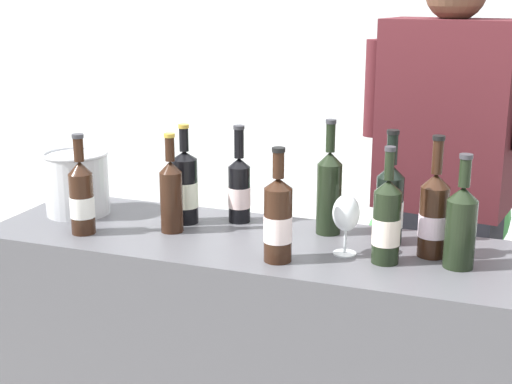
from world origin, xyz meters
TOP-DOWN VIEW (x-y plane):
  - wall_back at (0.00, 2.60)m, footprint 8.00×0.10m
  - counter at (0.00, 0.00)m, footprint 1.84×0.52m
  - wine_bottle_0 at (-0.19, 0.15)m, footprint 0.07×0.07m
  - wine_bottle_2 at (0.04, -0.14)m, footprint 0.08×0.08m
  - wine_bottle_3 at (0.32, -0.05)m, footprint 0.08×0.08m
  - wine_bottle_4 at (0.51, -0.02)m, footprint 0.08×0.08m
  - wine_bottle_5 at (-0.60, -0.12)m, footprint 0.08×0.08m
  - wine_bottle_6 at (-0.35, 0.08)m, footprint 0.08×0.08m
  - wine_bottle_7 at (0.30, 0.11)m, footprint 0.08×0.08m
  - wine_bottle_8 at (-0.35, -0.01)m, footprint 0.07×0.07m
  - wine_bottle_9 at (0.11, 0.14)m, footprint 0.08×0.08m
  - wine_bottle_10 at (0.43, 0.04)m, footprint 0.08×0.08m
  - wine_glass at (0.20, -0.03)m, footprint 0.08×0.08m
  - ice_bucket at (-0.74, 0.05)m, footprint 0.22×0.22m
  - person_server at (0.40, 0.56)m, footprint 0.59×0.31m
  - potted_shrub at (0.36, 0.88)m, footprint 0.54×0.59m

SIDE VIEW (x-z plane):
  - counter at x=0.00m, z-range 0.00..0.93m
  - potted_shrub at x=0.36m, z-range 0.16..1.33m
  - person_server at x=0.40m, z-range -0.02..1.74m
  - ice_bucket at x=-0.74m, z-range 0.94..1.15m
  - wine_bottle_0 at x=-0.19m, z-range 0.89..1.21m
  - wine_bottle_5 at x=-0.60m, z-range 0.89..1.21m
  - wine_glass at x=0.20m, z-range 0.96..1.14m
  - wine_bottle_3 at x=0.32m, z-range 0.89..1.22m
  - wine_bottle_6 at x=-0.35m, z-range 0.89..1.21m
  - wine_bottle_2 at x=0.04m, z-range 0.89..1.22m
  - wine_bottle_7 at x=0.30m, z-range 0.89..1.23m
  - wine_bottle_4 at x=0.51m, z-range 0.90..1.21m
  - wine_bottle_10 at x=0.43m, z-range 0.88..1.23m
  - wine_bottle_8 at x=-0.35m, z-range 0.90..1.21m
  - wine_bottle_9 at x=0.11m, z-range 0.89..1.25m
  - wall_back at x=0.00m, z-range 0.00..2.80m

